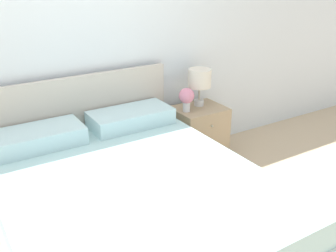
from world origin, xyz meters
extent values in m
plane|color=#CCB28E|center=(0.00, 0.00, 0.00)|extent=(12.00, 12.00, 0.00)
cube|color=white|center=(0.00, 0.07, 1.30)|extent=(8.00, 0.06, 2.60)
cube|color=white|center=(0.00, -1.06, 0.17)|extent=(1.70, 2.12, 0.34)
cube|color=silver|center=(0.00, -1.06, 0.44)|extent=(1.66, 2.08, 0.20)
cube|color=beige|center=(0.00, -0.03, 0.49)|extent=(1.73, 0.05, 0.99)
cube|color=silver|center=(-0.41, -0.25, 0.61)|extent=(0.71, 0.36, 0.14)
cube|color=silver|center=(0.41, -0.25, 0.61)|extent=(0.71, 0.36, 0.14)
cube|color=tan|center=(1.17, -0.22, 0.27)|extent=(0.49, 0.40, 0.55)
sphere|color=#B2AD93|center=(1.17, -0.43, 0.43)|extent=(0.02, 0.02, 0.02)
cylinder|color=white|center=(1.21, -0.16, 0.58)|extent=(0.10, 0.10, 0.06)
cylinder|color=#B7B29E|center=(1.21, -0.16, 0.67)|extent=(0.02, 0.02, 0.13)
cylinder|color=silver|center=(1.21, -0.16, 0.83)|extent=(0.23, 0.23, 0.18)
cylinder|color=white|center=(1.01, -0.23, 0.60)|extent=(0.07, 0.07, 0.10)
sphere|color=pink|center=(1.01, -0.23, 0.70)|extent=(0.15, 0.15, 0.15)
sphere|color=#609356|center=(1.05, -0.23, 0.67)|extent=(0.07, 0.07, 0.07)
camera|label=1|loc=(-1.00, -3.14, 1.88)|focal=42.00mm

